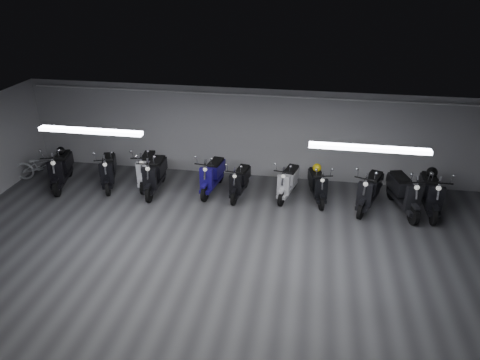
% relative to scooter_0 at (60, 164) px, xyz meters
% --- Properties ---
extents(floor, '(14.00, 10.00, 0.01)m').
position_rel_scooter_0_xyz_m(floor, '(5.44, -3.31, -0.74)').
color(floor, '#3D3E40').
rests_on(floor, ground).
extents(ceiling, '(14.00, 10.00, 0.01)m').
position_rel_scooter_0_xyz_m(ceiling, '(5.44, -3.31, 2.07)').
color(ceiling, slate).
rests_on(ceiling, ground).
extents(back_wall, '(14.00, 0.01, 2.80)m').
position_rel_scooter_0_xyz_m(back_wall, '(5.44, 1.70, 0.66)').
color(back_wall, '#A1A1A4').
rests_on(back_wall, ground).
extents(fluor_strip_left, '(2.40, 0.18, 0.08)m').
position_rel_scooter_0_xyz_m(fluor_strip_left, '(2.44, -2.31, 2.00)').
color(fluor_strip_left, white).
rests_on(fluor_strip_left, ceiling).
extents(fluor_strip_right, '(2.40, 0.18, 0.08)m').
position_rel_scooter_0_xyz_m(fluor_strip_right, '(8.44, -2.31, 2.00)').
color(fluor_strip_right, white).
rests_on(fluor_strip_right, ceiling).
extents(conduit, '(13.60, 0.05, 0.05)m').
position_rel_scooter_0_xyz_m(conduit, '(5.44, 1.61, 1.88)').
color(conduit, white).
rests_on(conduit, back_wall).
extents(scooter_0, '(1.16, 2.08, 1.47)m').
position_rel_scooter_0_xyz_m(scooter_0, '(0.00, 0.00, 0.00)').
color(scooter_0, black).
rests_on(scooter_0, floor).
extents(scooter_1, '(1.19, 1.94, 1.37)m').
position_rel_scooter_0_xyz_m(scooter_1, '(1.39, 0.23, -0.05)').
color(scooter_1, black).
rests_on(scooter_1, floor).
extents(scooter_2, '(0.88, 1.93, 1.39)m').
position_rel_scooter_0_xyz_m(scooter_2, '(2.48, 0.53, -0.04)').
color(scooter_2, silver).
rests_on(scooter_2, floor).
extents(scooter_3, '(0.73, 1.96, 1.43)m').
position_rel_scooter_0_xyz_m(scooter_3, '(2.87, 0.13, -0.02)').
color(scooter_3, black).
rests_on(scooter_3, floor).
extents(scooter_4, '(0.86, 1.91, 1.37)m').
position_rel_scooter_0_xyz_m(scooter_4, '(4.52, 0.42, -0.05)').
color(scooter_4, navy).
rests_on(scooter_4, floor).
extents(scooter_5, '(0.76, 1.71, 1.23)m').
position_rel_scooter_0_xyz_m(scooter_5, '(5.36, 0.28, -0.12)').
color(scooter_5, black).
rests_on(scooter_5, floor).
extents(scooter_6, '(0.95, 1.79, 1.27)m').
position_rel_scooter_0_xyz_m(scooter_6, '(6.73, 0.46, -0.10)').
color(scooter_6, silver).
rests_on(scooter_6, floor).
extents(scooter_7, '(0.92, 1.76, 1.25)m').
position_rel_scooter_0_xyz_m(scooter_7, '(7.56, 0.40, -0.11)').
color(scooter_7, black).
rests_on(scooter_7, floor).
extents(scooter_8, '(1.29, 2.03, 1.43)m').
position_rel_scooter_0_xyz_m(scooter_8, '(8.95, 0.16, -0.02)').
color(scooter_8, black).
rests_on(scooter_8, floor).
extents(scooter_9, '(1.17, 2.09, 1.48)m').
position_rel_scooter_0_xyz_m(scooter_9, '(9.84, 0.15, 0.01)').
color(scooter_9, black).
rests_on(scooter_9, floor).
extents(bicycle, '(1.76, 1.01, 1.08)m').
position_rel_scooter_0_xyz_m(bicycle, '(-0.87, 0.36, -0.20)').
color(bicycle, white).
rests_on(bicycle, floor).
extents(scooter_10, '(0.67, 1.98, 1.47)m').
position_rel_scooter_0_xyz_m(scooter_10, '(10.54, 0.23, -0.00)').
color(scooter_10, black).
rests_on(scooter_10, floor).
extents(helmet_0, '(0.29, 0.29, 0.29)m').
position_rel_scooter_0_xyz_m(helmet_0, '(10.54, 0.50, 0.32)').
color(helmet_0, black).
rests_on(helmet_0, scooter_10).
extents(helmet_1, '(0.25, 0.25, 0.25)m').
position_rel_scooter_0_xyz_m(helmet_1, '(7.51, 0.63, 0.16)').
color(helmet_1, yellow).
rests_on(helmet_1, scooter_7).
extents(helmet_2, '(0.25, 0.25, 0.25)m').
position_rel_scooter_0_xyz_m(helmet_2, '(-0.07, 0.26, 0.30)').
color(helmet_2, black).
rests_on(helmet_2, scooter_0).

